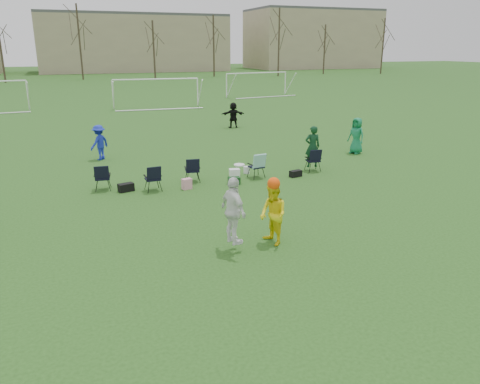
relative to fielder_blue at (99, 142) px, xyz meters
name	(u,v)px	position (x,y,z in m)	size (l,w,h in m)	color
ground	(258,273)	(2.41, -13.28, -0.82)	(260.00, 260.00, 0.00)	#224A17
fielder_blue	(99,142)	(0.00, 0.00, 0.00)	(1.06, 0.61, 1.64)	#1728B0
fielder_green_far	(356,136)	(11.99, -3.13, 0.07)	(0.87, 0.57, 1.78)	#15764A
fielder_black	(233,115)	(8.97, 6.30, 0.00)	(1.52, 0.49, 1.64)	black
center_contest	(255,212)	(2.90, -11.88, 0.17)	(1.85, 1.11, 2.31)	white
sideline_setup	(230,166)	(4.57, -5.39, -0.26)	(9.36, 1.63, 1.92)	#0E351C
goal_mid	(156,85)	(6.41, 18.72, 1.11)	(7.40, 0.63, 2.46)	white
goal_right	(257,78)	(18.41, 24.72, 1.11)	(7.35, 1.14, 2.46)	white
tree_line	(82,46)	(2.65, 56.56, 4.27)	(110.28, 3.28, 11.40)	#382B21
building_row	(108,42)	(9.14, 82.72, 5.17)	(126.00, 16.00, 13.00)	tan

